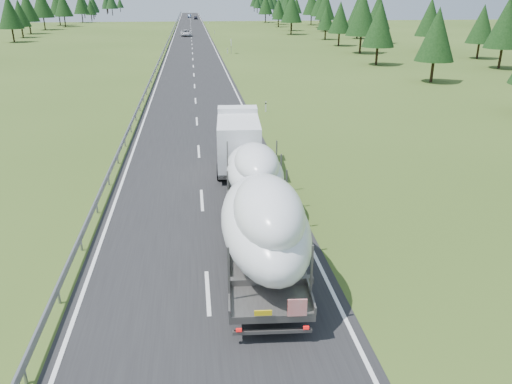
{
  "coord_description": "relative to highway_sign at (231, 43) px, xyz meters",
  "views": [
    {
      "loc": [
        -0.19,
        -15.92,
        10.32
      ],
      "look_at": [
        2.41,
        4.83,
        2.01
      ],
      "focal_mm": 35.0,
      "sensor_mm": 36.0,
      "label": 1
    }
  ],
  "objects": [
    {
      "name": "ground",
      "position": [
        -7.2,
        -80.0,
        -1.81
      ],
      "size": [
        400.0,
        400.0,
        0.0
      ],
      "primitive_type": "plane",
      "color": "#374D19",
      "rests_on": "ground"
    },
    {
      "name": "road_surface",
      "position": [
        -7.2,
        20.0,
        -1.8
      ],
      "size": [
        10.0,
        400.0,
        0.02
      ],
      "primitive_type": "cube",
      "color": "black",
      "rests_on": "ground"
    },
    {
      "name": "guardrail",
      "position": [
        -12.5,
        19.94,
        -1.21
      ],
      "size": [
        0.1,
        400.0,
        0.76
      ],
      "color": "slate",
      "rests_on": "ground"
    },
    {
      "name": "marker_posts",
      "position": [
        -0.7,
        75.0,
        -1.27
      ],
      "size": [
        0.13,
        350.08,
        1.0
      ],
      "color": "silver",
      "rests_on": "ground"
    },
    {
      "name": "highway_sign",
      "position": [
        0.0,
        0.0,
        0.0
      ],
      "size": [
        0.08,
        0.9,
        2.6
      ],
      "color": "slate",
      "rests_on": "ground"
    },
    {
      "name": "tree_line_right",
      "position": [
        32.45,
        49.9,
        5.17
      ],
      "size": [
        27.75,
        355.97,
        12.65
      ],
      "color": "black",
      "rests_on": "ground"
    },
    {
      "name": "tree_line_left",
      "position": [
        -50.87,
        58.05,
        5.25
      ],
      "size": [
        14.74,
        355.11,
        12.59
      ],
      "color": "black",
      "rests_on": "ground"
    },
    {
      "name": "boat_truck",
      "position": [
        -4.79,
        -75.0,
        0.48
      ],
      "size": [
        3.7,
        19.66,
        4.43
      ],
      "color": "white",
      "rests_on": "ground"
    },
    {
      "name": "distant_van",
      "position": [
        -8.55,
        42.52,
        -0.99
      ],
      "size": [
        2.81,
        5.93,
        1.63
      ],
      "primitive_type": "imported",
      "rotation": [
        0.0,
        0.0,
        0.02
      ],
      "color": "silver",
      "rests_on": "ground"
    },
    {
      "name": "distant_car_dark",
      "position": [
        -4.81,
        137.03,
        -1.08
      ],
      "size": [
        1.74,
        4.27,
        1.45
      ],
      "primitive_type": "imported",
      "rotation": [
        0.0,
        0.0,
        -0.01
      ],
      "color": "black",
      "rests_on": "ground"
    },
    {
      "name": "distant_car_blue",
      "position": [
        -7.52,
        155.06,
        -1.08
      ],
      "size": [
        1.67,
        4.46,
        1.45
      ],
      "primitive_type": "imported",
      "rotation": [
        0.0,
        0.0,
        0.03
      ],
      "color": "#1C2F4E",
      "rests_on": "ground"
    }
  ]
}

